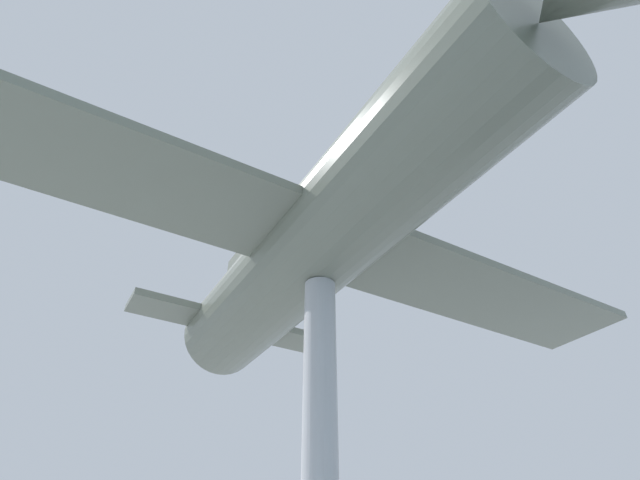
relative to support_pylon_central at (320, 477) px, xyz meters
The scene contains 2 objects.
support_pylon_central is the anchor object (origin of this frame).
suspended_airplane 4.21m from the support_pylon_central, 97.10° to the left, with size 16.17×11.95×3.34m.
Camera 1 is at (3.09, 7.15, 1.78)m, focal length 28.00 mm.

